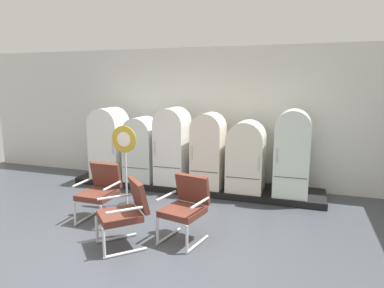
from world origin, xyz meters
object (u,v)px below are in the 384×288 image
object	(u,v)px
armchair_right	(186,205)
refrigerator_5	(292,150)
refrigerator_3	(208,148)
refrigerator_4	(246,154)
refrigerator_0	(109,141)
refrigerator_2	(173,143)
armchair_left	(100,189)
refrigerator_1	(141,147)
armchair_center	(126,210)
sign_stand	(125,166)

from	to	relation	value
armchair_right	refrigerator_5	bearing A→B (deg)	57.69
refrigerator_3	armchair_right	size ratio (longest dim) A/B	1.63
refrigerator_4	refrigerator_0	bearing A→B (deg)	-179.96
refrigerator_2	armchair_left	world-z (taller)	refrigerator_2
refrigerator_2	refrigerator_3	xyz separation A→B (m)	(0.80, -0.03, -0.05)
refrigerator_3	refrigerator_1	bearing A→B (deg)	179.88
refrigerator_4	armchair_right	world-z (taller)	refrigerator_4
refrigerator_2	armchair_left	xyz separation A→B (m)	(-0.52, -1.95, -0.46)
refrigerator_0	refrigerator_2	bearing A→B (deg)	0.29
refrigerator_1	refrigerator_2	distance (m)	0.73
refrigerator_4	refrigerator_5	xyz separation A→B (m)	(0.87, -0.01, 0.14)
refrigerator_2	refrigerator_0	bearing A→B (deg)	-179.71
refrigerator_5	armchair_right	size ratio (longest dim) A/B	1.75
armchair_center	refrigerator_4	bearing A→B (deg)	65.03
refrigerator_2	refrigerator_5	world-z (taller)	refrigerator_5
refrigerator_3	armchair_left	bearing A→B (deg)	-124.52
refrigerator_0	refrigerator_3	distance (m)	2.34
refrigerator_5	sign_stand	world-z (taller)	refrigerator_5
refrigerator_3	refrigerator_5	size ratio (longest dim) A/B	0.94
refrigerator_2	armchair_center	xyz separation A→B (m)	(0.35, -2.64, -0.46)
armchair_right	sign_stand	world-z (taller)	sign_stand
refrigerator_3	armchair_right	bearing A→B (deg)	-82.71
refrigerator_0	armchair_right	size ratio (longest dim) A/B	1.68
refrigerator_2	armchair_left	distance (m)	2.07
refrigerator_4	armchair_left	distance (m)	2.87
refrigerator_0	refrigerator_5	distance (m)	3.99
armchair_right	armchair_center	bearing A→B (deg)	-148.28
refrigerator_3	refrigerator_5	distance (m)	1.65
refrigerator_0	armchair_center	distance (m)	3.26
refrigerator_1	refrigerator_2	xyz separation A→B (m)	(0.72, 0.03, 0.12)
armchair_left	armchair_center	world-z (taller)	same
refrigerator_1	armchair_center	bearing A→B (deg)	-67.64
refrigerator_1	refrigerator_4	distance (m)	2.30
refrigerator_2	armchair_right	xyz separation A→B (m)	(1.07, -2.19, -0.46)
refrigerator_2	armchair_center	distance (m)	2.70
refrigerator_5	armchair_right	bearing A→B (deg)	-122.31
refrigerator_0	armchair_left	xyz separation A→B (m)	(1.02, -1.94, -0.44)
armchair_left	sign_stand	bearing A→B (deg)	82.95
refrigerator_5	sign_stand	size ratio (longest dim) A/B	1.09
refrigerator_5	armchair_left	xyz separation A→B (m)	(-2.96, -1.93, -0.48)
refrigerator_1	sign_stand	xyz separation A→B (m)	(0.29, -1.22, -0.10)
refrigerator_3	armchair_center	xyz separation A→B (m)	(-0.45, -2.60, -0.42)
refrigerator_1	armchair_center	xyz separation A→B (m)	(1.07, -2.60, -0.34)
refrigerator_5	sign_stand	distance (m)	3.14
refrigerator_4	sign_stand	xyz separation A→B (m)	(-2.00, -1.25, -0.09)
refrigerator_2	armchair_right	bearing A→B (deg)	-63.82
refrigerator_0	refrigerator_2	distance (m)	1.54
refrigerator_0	armchair_center	world-z (taller)	refrigerator_0
refrigerator_4	armchair_center	distance (m)	2.92
armchair_left	armchair_center	distance (m)	1.10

